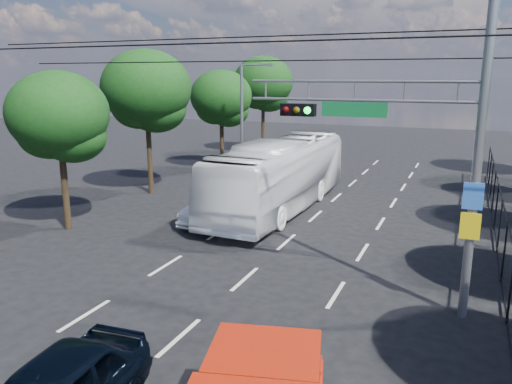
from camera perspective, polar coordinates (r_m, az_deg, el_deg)
The scene contains 11 objects.
lane_markings at distance 21.60m, azimuth 5.29°, elevation -4.11°, with size 6.12×38.00×0.01m.
signal_mast at distance 13.75m, azimuth 19.27°, elevation 7.61°, with size 6.43×0.39×9.50m.
streetlight_left at distance 30.48m, azimuth -1.35°, elevation 8.54°, with size 2.09×0.22×7.08m.
utility_wires at distance 15.80m, azimuth -0.14°, elevation 16.19°, with size 22.00×5.04×0.74m.
fence_right at distance 18.69m, azimuth 26.35°, elevation -4.94°, with size 0.06×34.03×2.00m.
tree_left_b at distance 22.06m, azimuth -21.51°, elevation 7.54°, with size 4.08×4.08×6.63m.
tree_left_c at distance 27.79m, azimuth -12.34°, elevation 10.80°, with size 4.80×4.80×7.80m.
tree_left_d at distance 34.47m, azimuth -3.95°, elevation 10.34°, with size 4.20×4.20×6.83m.
tree_left_e at distance 41.81m, azimuth 0.86°, elevation 11.98°, with size 4.92×4.92×7.99m.
white_bus at distance 24.20m, azimuth 2.75°, elevation 1.96°, with size 2.86×12.22×3.40m, color white.
white_van at distance 22.23m, azimuth -4.58°, elevation -1.75°, with size 1.47×4.21×1.39m, color silver.
Camera 1 is at (6.21, -5.68, 6.40)m, focal length 35.00 mm.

